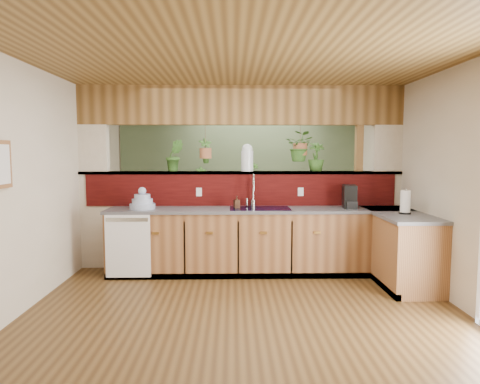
{
  "coord_description": "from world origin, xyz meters",
  "views": [
    {
      "loc": [
        -0.12,
        -4.8,
        1.66
      ],
      "look_at": [
        -0.03,
        0.7,
        1.15
      ],
      "focal_mm": 32.0,
      "sensor_mm": 36.0,
      "label": 1
    }
  ],
  "objects_px": {
    "coffee_maker": "(350,197)",
    "soap_dispenser": "(237,202)",
    "glass_jar": "(247,158)",
    "shelving_console": "(225,214)",
    "dish_stack": "(142,202)",
    "paper_towel": "(405,202)",
    "faucet": "(253,189)"
  },
  "relations": [
    {
      "from": "coffee_maker",
      "to": "soap_dispenser",
      "type": "bearing_deg",
      "value": -173.26
    },
    {
      "from": "glass_jar",
      "to": "soap_dispenser",
      "type": "bearing_deg",
      "value": -113.63
    },
    {
      "from": "glass_jar",
      "to": "shelving_console",
      "type": "distance_m",
      "value": 2.22
    },
    {
      "from": "dish_stack",
      "to": "coffee_maker",
      "type": "xyz_separation_m",
      "value": [
        2.81,
        0.05,
        0.05
      ]
    },
    {
      "from": "paper_towel",
      "to": "shelving_console",
      "type": "distance_m",
      "value": 3.67
    },
    {
      "from": "faucet",
      "to": "glass_jar",
      "type": "relative_size",
      "value": 1.18
    },
    {
      "from": "dish_stack",
      "to": "paper_towel",
      "type": "distance_m",
      "value": 3.4
    },
    {
      "from": "faucet",
      "to": "soap_dispenser",
      "type": "relative_size",
      "value": 2.72
    },
    {
      "from": "coffee_maker",
      "to": "paper_towel",
      "type": "relative_size",
      "value": 1.02
    },
    {
      "from": "soap_dispenser",
      "to": "paper_towel",
      "type": "bearing_deg",
      "value": -15.22
    },
    {
      "from": "paper_towel",
      "to": "shelving_console",
      "type": "height_order",
      "value": "paper_towel"
    },
    {
      "from": "soap_dispenser",
      "to": "paper_towel",
      "type": "relative_size",
      "value": 0.55
    },
    {
      "from": "faucet",
      "to": "glass_jar",
      "type": "height_order",
      "value": "glass_jar"
    },
    {
      "from": "faucet",
      "to": "dish_stack",
      "type": "relative_size",
      "value": 1.36
    },
    {
      "from": "coffee_maker",
      "to": "faucet",
      "type": "bearing_deg",
      "value": -179.14
    },
    {
      "from": "coffee_maker",
      "to": "shelving_console",
      "type": "bearing_deg",
      "value": 135.1
    },
    {
      "from": "dish_stack",
      "to": "shelving_console",
      "type": "height_order",
      "value": "dish_stack"
    },
    {
      "from": "shelving_console",
      "to": "glass_jar",
      "type": "bearing_deg",
      "value": -89.28
    },
    {
      "from": "faucet",
      "to": "glass_jar",
      "type": "distance_m",
      "value": 0.5
    },
    {
      "from": "faucet",
      "to": "coffee_maker",
      "type": "height_order",
      "value": "faucet"
    },
    {
      "from": "faucet",
      "to": "dish_stack",
      "type": "distance_m",
      "value": 1.52
    },
    {
      "from": "soap_dispenser",
      "to": "faucet",
      "type": "bearing_deg",
      "value": 30.0
    },
    {
      "from": "faucet",
      "to": "soap_dispenser",
      "type": "xyz_separation_m",
      "value": [
        -0.23,
        -0.13,
        -0.16
      ]
    },
    {
      "from": "dish_stack",
      "to": "glass_jar",
      "type": "relative_size",
      "value": 0.87
    },
    {
      "from": "coffee_maker",
      "to": "shelving_console",
      "type": "relative_size",
      "value": 0.21
    },
    {
      "from": "dish_stack",
      "to": "coffee_maker",
      "type": "relative_size",
      "value": 1.07
    },
    {
      "from": "coffee_maker",
      "to": "paper_towel",
      "type": "distance_m",
      "value": 0.77
    },
    {
      "from": "paper_towel",
      "to": "glass_jar",
      "type": "relative_size",
      "value": 0.8
    },
    {
      "from": "soap_dispenser",
      "to": "shelving_console",
      "type": "height_order",
      "value": "soap_dispenser"
    },
    {
      "from": "faucet",
      "to": "glass_jar",
      "type": "xyz_separation_m",
      "value": [
        -0.08,
        0.22,
        0.44
      ]
    },
    {
      "from": "glass_jar",
      "to": "dish_stack",
      "type": "bearing_deg",
      "value": -163.36
    },
    {
      "from": "faucet",
      "to": "paper_towel",
      "type": "bearing_deg",
      "value": -20.65
    }
  ]
}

